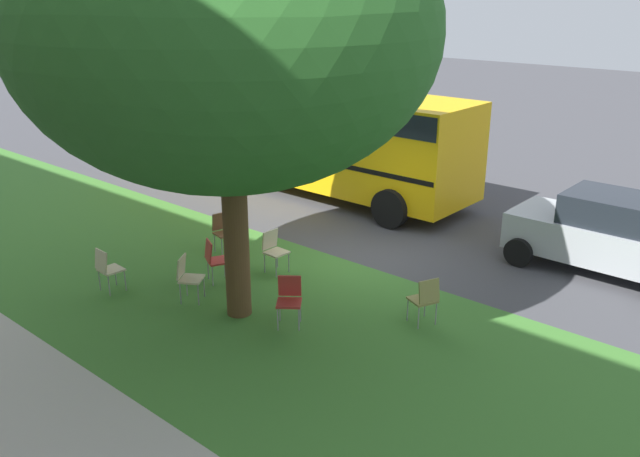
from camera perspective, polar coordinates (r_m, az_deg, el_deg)
The scene contains 13 objects.
ground at distance 14.27m, azimuth 3.43°, elevation -2.70°, with size 80.00×80.00×0.00m, color #424247.
grass_verge at distance 12.11m, azimuth -5.93°, elevation -7.09°, with size 48.00×6.00×0.01m, color #3D752D.
sidewalk_strip at distance 10.08m, azimuth -25.03°, elevation -15.12°, with size 48.00×2.80×0.01m, color #ADA89E.
street_tree at distance 10.77m, azimuth -8.05°, elevation 16.44°, with size 6.71×6.71×7.35m.
chair_0 at distance 12.47m, azimuth -11.35°, elevation -3.94°, with size 0.58×0.57×0.88m.
chair_1 at distance 14.66m, azimuth -8.33°, elevation -0.07°, with size 0.50×0.50×0.88m.
chair_2 at distance 13.16m, azimuth -9.10°, elevation -2.49°, with size 0.55×0.56×0.88m.
chair_3 at distance 13.50m, azimuth -4.00°, elevation -1.69°, with size 0.43×0.43×0.88m.
chair_4 at distance 11.51m, azimuth 9.04°, elevation -5.88°, with size 0.55×0.54×0.88m.
chair_5 at distance 11.40m, azimuth -2.66°, elevation -5.91°, with size 0.58×0.59×0.88m.
chair_6 at distance 13.20m, azimuth -17.87°, elevation -3.18°, with size 0.44×0.44×0.88m.
parked_car at distance 14.58m, azimuth 23.49°, elevation -0.36°, with size 3.70×1.92×1.65m.
school_bus at distance 19.14m, azimuth -1.54°, elevation 8.72°, with size 10.40×2.80×2.88m.
Camera 1 is at (-7.95, 10.50, 5.49)m, focal length 37.14 mm.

